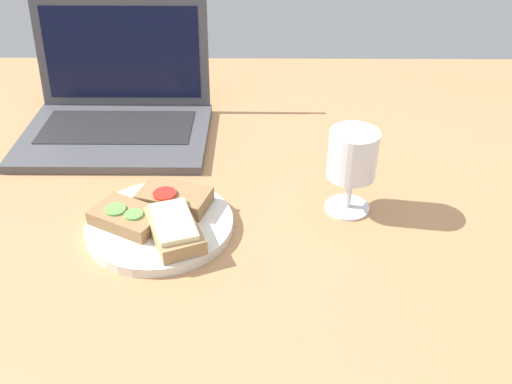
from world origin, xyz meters
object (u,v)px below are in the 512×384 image
sandwich_with_cheese (174,228)px  laptop (118,109)px  sandwich_with_cucumber (127,217)px  sandwich_with_tomato (174,198)px  plate (160,225)px  wine_glass (352,159)px

sandwich_with_cheese → laptop: size_ratio=0.37×
sandwich_with_cheese → laptop: (-15.66, 36.44, 1.47)cm
sandwich_with_cucumber → laptop: laptop is taller
sandwich_with_tomato → laptop: (-14.67, 28.34, 1.68)cm
plate → wine_glass: size_ratio=1.62×
wine_glass → sandwich_with_tomato: bearing=-177.2°
plate → wine_glass: bearing=10.9°
sandwich_with_cucumber → sandwich_with_cheese: 8.20cm
wine_glass → laptop: bearing=147.5°
sandwich_with_cucumber → sandwich_with_cheese: size_ratio=0.93×
plate → laptop: bearing=111.5°
plate → laptop: laptop is taller
sandwich_with_tomato → laptop: laptop is taller
plate → laptop: 35.28cm
laptop → sandwich_with_tomato: bearing=-62.6°
plate → sandwich_with_cheese: sandwich_with_cheese is taller
plate → sandwich_with_cheese: (2.82, -3.79, 2.26)cm
wine_glass → laptop: 50.37cm
sandwich_with_cucumber → wine_glass: (34.13, 6.23, 6.68)cm
sandwich_with_tomato → wine_glass: bearing=2.8°
sandwich_with_cheese → laptop: laptop is taller
wine_glass → laptop: (-42.26, 26.98, -4.86)cm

